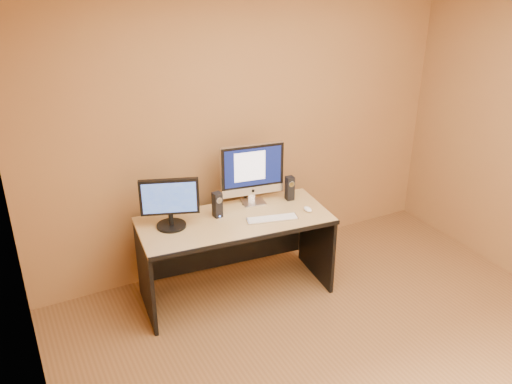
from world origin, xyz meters
The scene contains 10 objects.
walls centered at (0.00, 0.00, 1.30)m, with size 4.00×4.00×2.60m, color olive, non-canonical shape.
desk centered at (-0.37, 1.45, 0.36)m, with size 1.56×0.68×0.72m, color tan, non-canonical shape.
imac centered at (-0.10, 1.65, 0.99)m, with size 0.55×0.20×0.53m, color silver, non-canonical shape.
second_monitor centered at (-0.88, 1.57, 0.92)m, with size 0.47×0.23×0.41m, color black, non-canonical shape.
speaker_left centered at (-0.48, 1.56, 0.83)m, with size 0.07×0.07×0.21m, color black, non-canonical shape.
speaker_right centered at (0.21, 1.57, 0.83)m, with size 0.07×0.07×0.21m, color black, non-canonical shape.
keyboard centered at (-0.11, 1.30, 0.73)m, with size 0.42×0.11×0.02m, color silver.
mouse centered at (0.23, 1.30, 0.74)m, with size 0.06×0.10×0.03m, color white.
cable_a centered at (-0.12, 1.74, 0.72)m, with size 0.01×0.01×0.21m, color black.
cable_b centered at (-0.16, 1.72, 0.72)m, with size 0.01×0.01×0.17m, color black.
Camera 1 is at (-2.01, -2.09, 2.78)m, focal length 38.00 mm.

